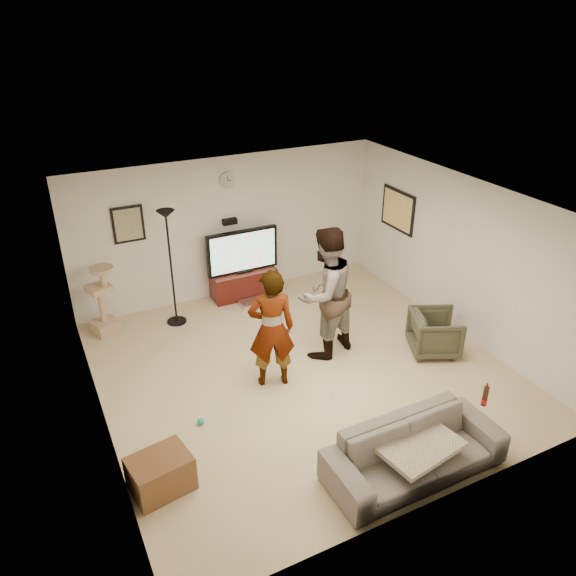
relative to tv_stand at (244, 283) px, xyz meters
name	(u,v)px	position (x,y,z in m)	size (l,w,h in m)	color
floor	(302,370)	(-0.14, -2.50, -0.25)	(5.50, 5.50, 0.02)	tan
ceiling	(304,203)	(-0.14, -2.50, 2.27)	(5.50, 5.50, 0.02)	silver
wall_back	(229,227)	(-0.14, 0.25, 1.01)	(5.50, 0.04, 2.50)	silver
wall_front	(438,413)	(-0.14, -5.25, 1.01)	(5.50, 0.04, 2.50)	silver
wall_left	(92,343)	(-2.89, -2.50, 1.01)	(0.04, 5.50, 2.50)	silver
wall_right	(460,256)	(2.61, -2.50, 1.01)	(0.04, 5.50, 2.50)	silver
wall_clock	(227,180)	(-0.14, 0.22, 1.86)	(0.26, 0.26, 0.04)	white
wall_speaker	(230,221)	(-0.14, 0.19, 1.14)	(0.25, 0.10, 0.10)	black
picture_back	(128,224)	(-1.84, 0.23, 1.36)	(0.42, 0.03, 0.52)	gray
picture_right	(398,210)	(2.59, -0.90, 1.26)	(0.03, 0.78, 0.62)	#D7BB69
tv_stand	(244,283)	(0.00, 0.00, 0.00)	(1.16, 0.45, 0.48)	#3C100C
console_box	(251,303)	(-0.03, -0.40, -0.21)	(0.40, 0.30, 0.07)	silver
tv	(242,251)	(0.00, 0.00, 0.63)	(1.30, 0.08, 0.77)	black
tv_screen	(243,252)	(0.00, -0.04, 0.63)	(1.20, 0.01, 0.68)	#31DD96
floor_lamp	(171,269)	(-1.37, -0.38, 0.73)	(0.32, 0.32, 1.95)	black
cat_tree	(101,300)	(-2.48, -0.18, 0.34)	(0.37, 0.37, 1.16)	tan
person_left	(271,329)	(-0.64, -2.58, 0.62)	(0.63, 0.41, 1.73)	#A5A8AF
person_right	(325,293)	(0.37, -2.25, 0.76)	(0.98, 0.76, 2.01)	#295675
sofa	(415,451)	(0.07, -4.80, 0.06)	(2.06, 0.80, 0.60)	#686159
throw_blanket	(416,443)	(0.07, -4.80, 0.16)	(0.90, 0.70, 0.06)	#B9AB91
beer_bottle	(485,396)	(1.01, -4.80, 0.48)	(0.06, 0.06, 0.25)	#3A1A0D
armchair	(435,333)	(1.87, -2.98, 0.08)	(0.69, 0.71, 0.65)	#373828
side_table	(161,474)	(-2.54, -3.78, -0.03)	(0.64, 0.48, 0.43)	brown
toy_ball	(201,421)	(-1.83, -2.98, -0.20)	(0.09, 0.09, 0.09)	teal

